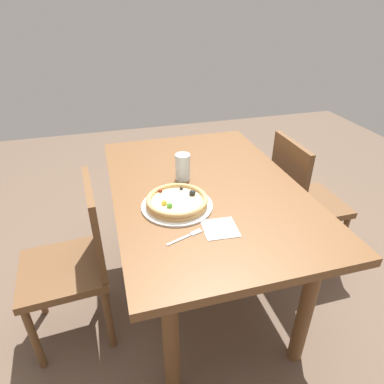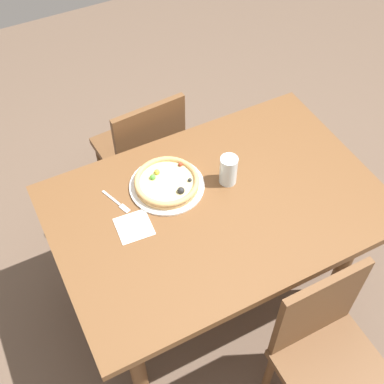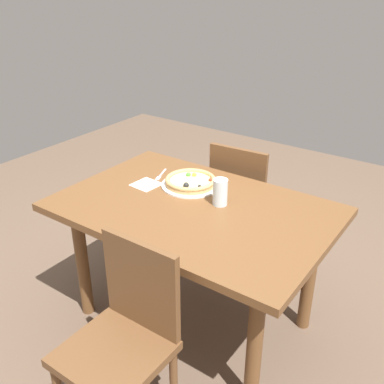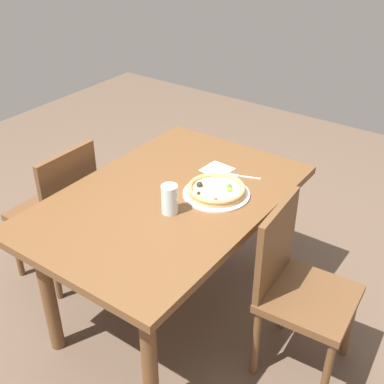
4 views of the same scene
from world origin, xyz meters
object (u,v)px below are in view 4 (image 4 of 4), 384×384
object	(u,v)px
pizza	(216,189)
chair_far	(59,210)
plate	(216,194)
chair_near	(297,285)
napkin	(217,170)
fork	(242,176)
drinking_glass	(170,199)
dining_table	(168,213)

from	to	relation	value
pizza	chair_far	bearing A→B (deg)	107.93
plate	pizza	bearing A→B (deg)	150.33
chair_near	napkin	bearing A→B (deg)	-118.70
fork	plate	bearing A→B (deg)	67.22
plate	napkin	size ratio (longest dim) A/B	2.33
napkin	pizza	bearing A→B (deg)	-148.01
chair_near	chair_far	xyz separation A→B (m)	(-0.20, 1.36, 0.00)
pizza	drinking_glass	world-z (taller)	drinking_glass
drinking_glass	napkin	bearing A→B (deg)	5.04
dining_table	drinking_glass	distance (m)	0.22
fork	chair_near	bearing A→B (deg)	127.96
chair_near	plate	size ratio (longest dim) A/B	2.65
dining_table	napkin	size ratio (longest dim) A/B	9.95
fork	pizza	bearing A→B (deg)	67.19
plate	napkin	distance (m)	0.25
drinking_glass	pizza	bearing A→B (deg)	-20.11
dining_table	plate	bearing A→B (deg)	-50.76
dining_table	fork	bearing A→B (deg)	-27.48
plate	drinking_glass	world-z (taller)	drinking_glass
dining_table	pizza	size ratio (longest dim) A/B	4.93
dining_table	napkin	bearing A→B (deg)	-8.06
dining_table	plate	world-z (taller)	plate
chair_near	chair_far	distance (m)	1.37
chair_near	pizza	bearing A→B (deg)	-102.87
chair_near	pizza	world-z (taller)	chair_near
dining_table	fork	world-z (taller)	fork
chair_near	napkin	xyz separation A→B (m)	(0.29, 0.63, 0.27)
pizza	chair_near	bearing A→B (deg)	-99.01
chair_near	drinking_glass	size ratio (longest dim) A/B	6.20
pizza	fork	size ratio (longest dim) A/B	1.76
chair_far	drinking_glass	distance (m)	0.84
chair_near	drinking_glass	xyz separation A→B (m)	(-0.17, 0.59, 0.34)
chair_far	chair_near	bearing A→B (deg)	-81.48
dining_table	plate	size ratio (longest dim) A/B	4.27
chair_near	chair_far	world-z (taller)	same
plate	drinking_glass	size ratio (longest dim) A/B	2.34
fork	drinking_glass	world-z (taller)	drinking_glass
dining_table	napkin	xyz separation A→B (m)	(0.36, -0.05, 0.10)
chair_near	chair_far	size ratio (longest dim) A/B	1.00
chair_far	plate	xyz separation A→B (m)	(0.28, -0.86, 0.27)
chair_near	plate	world-z (taller)	chair_near
pizza	napkin	bearing A→B (deg)	31.99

